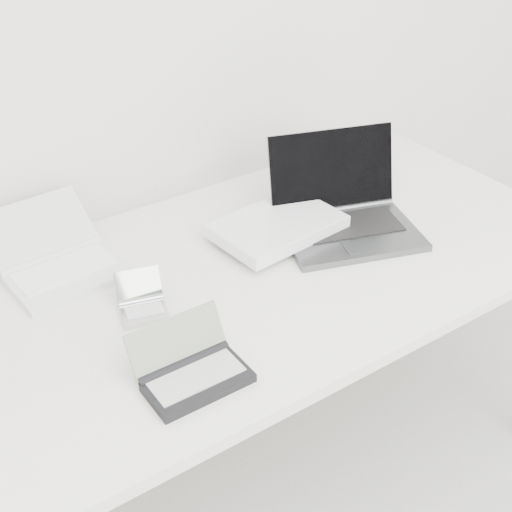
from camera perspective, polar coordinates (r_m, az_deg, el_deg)
desk at (r=1.68m, az=0.07°, el=-2.09°), size 1.60×0.80×0.73m
laptop_large at (r=1.76m, az=4.45°, el=2.84°), size 0.52×0.38×0.22m
netbook_open_white at (r=1.69m, az=-15.48°, el=-0.47°), size 0.27×0.32×0.11m
pda_silver at (r=1.52m, az=-9.05°, el=-3.89°), size 0.12×0.13×0.07m
palmtop_charcoal at (r=1.35m, az=-5.15°, el=-9.16°), size 0.19×0.15×0.10m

